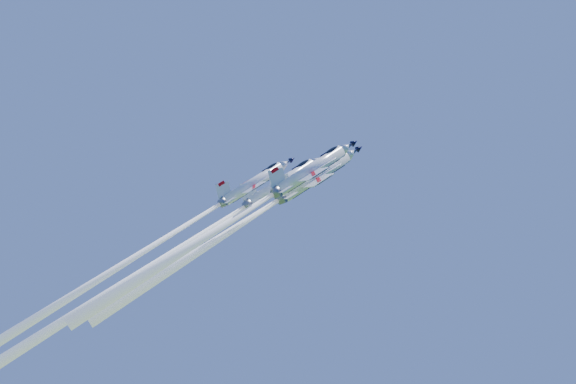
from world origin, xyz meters
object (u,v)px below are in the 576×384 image
at_px(jet_left, 165,257).
at_px(jet_slot, 143,252).
at_px(jet_lead, 245,221).
at_px(jet_right, 234,219).

xyz_separation_m(jet_left, jet_slot, (3.43, -10.76, -0.71)).
height_order(jet_lead, jet_right, jet_lead).
height_order(jet_lead, jet_slot, jet_lead).
bearing_deg(jet_slot, jet_left, 151.22).
relative_size(jet_lead, jet_left, 0.72).
bearing_deg(jet_lead, jet_slot, -83.45).
relative_size(jet_left, jet_right, 1.44).
distance_m(jet_left, jet_slot, 11.31).
bearing_deg(jet_right, jet_left, -156.44).
xyz_separation_m(jet_lead, jet_right, (2.23, -7.97, -1.20)).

